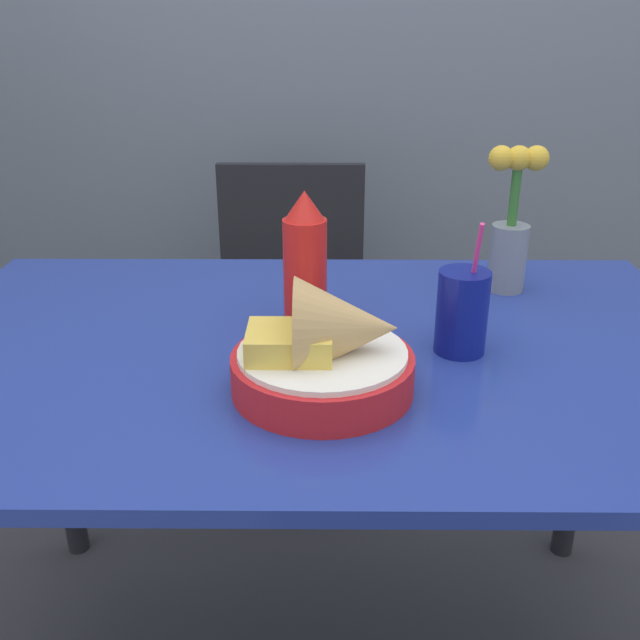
% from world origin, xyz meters
% --- Properties ---
extents(dining_table, '(1.29, 0.82, 0.72)m').
position_xyz_m(dining_table, '(0.00, 0.00, 0.63)').
color(dining_table, '#233893').
rests_on(dining_table, ground_plane).
extents(chair_far_window, '(0.40, 0.40, 0.82)m').
position_xyz_m(chair_far_window, '(-0.08, 0.80, 0.49)').
color(chair_far_window, black).
rests_on(chair_far_window, ground_plane).
extents(food_basket, '(0.25, 0.25, 0.16)m').
position_xyz_m(food_basket, '(0.02, -0.15, 0.78)').
color(food_basket, red).
rests_on(food_basket, dining_table).
extents(ketchup_bottle, '(0.07, 0.07, 0.23)m').
position_xyz_m(ketchup_bottle, '(-0.02, 0.06, 0.83)').
color(ketchup_bottle, red).
rests_on(ketchup_bottle, dining_table).
extents(drink_cup, '(0.08, 0.08, 0.21)m').
position_xyz_m(drink_cup, '(0.22, -0.02, 0.78)').
color(drink_cup, navy).
rests_on(drink_cup, dining_table).
extents(flower_vase, '(0.11, 0.07, 0.27)m').
position_xyz_m(flower_vase, '(0.35, 0.24, 0.84)').
color(flower_vase, gray).
rests_on(flower_vase, dining_table).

